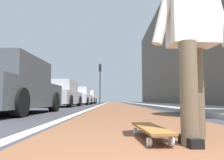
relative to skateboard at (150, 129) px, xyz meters
The scene contains 12 objects.
ground_plane 8.90m from the skateboard, ahead, with size 80.00×80.00×0.00m, color #38383D.
bike_lane_paint 22.89m from the skateboard, ahead, with size 56.00×2.34×0.00m, color brown.
lane_stripe_white 18.94m from the skateboard, ahead, with size 52.00×0.16×0.01m, color silver.
sidewalk_curb 17.21m from the skateboard, 10.97° to the right, with size 52.00×3.20×0.10m, color #9E9B93.
building_facade 22.55m from the skateboard, 16.22° to the right, with size 40.00×1.20×12.04m, color #5E574D.
skateboard is the anchor object (origin of this frame).
skater_person 0.92m from the skateboard, 113.39° to the right, with size 0.48×0.72×1.64m.
parked_car_near 4.99m from the skateboard, 38.83° to the left, with size 4.09×2.03×1.47m.
parked_car_mid 11.24m from the skateboard, 17.33° to the left, with size 4.37×2.08×1.48m.
parked_car_far 17.38m from the skateboard, 10.56° to the left, with size 4.23×2.07×1.48m.
parked_car_end 23.90m from the skateboard, ahead, with size 4.15×1.94×1.49m.
traffic_light 22.55m from the skateboard, ahead, with size 0.33×0.28×4.37m.
Camera 1 is at (-0.92, 0.40, 0.35)m, focal length 35.65 mm.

